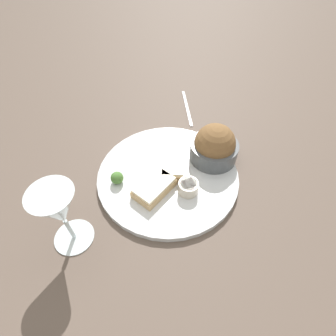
{
  "coord_description": "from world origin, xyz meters",
  "views": [
    {
      "loc": [
        0.39,
        -0.0,
        0.49
      ],
      "look_at": [
        0.0,
        0.0,
        0.03
      ],
      "focal_mm": 28.0,
      "sensor_mm": 36.0,
      "label": 1
    }
  ],
  "objects_px": {
    "salad_bowl": "(214,147)",
    "cheese_toast_far": "(173,164)",
    "sauce_ramekin": "(188,187)",
    "cheese_toast_near": "(154,187)",
    "fork": "(187,107)",
    "wine_glass": "(59,211)"
  },
  "relations": [
    {
      "from": "cheese_toast_near",
      "to": "wine_glass",
      "type": "bearing_deg",
      "value": -56.48
    },
    {
      "from": "salad_bowl",
      "to": "cheese_toast_near",
      "type": "distance_m",
      "value": 0.18
    },
    {
      "from": "salad_bowl",
      "to": "cheese_toast_far",
      "type": "height_order",
      "value": "salad_bowl"
    },
    {
      "from": "cheese_toast_near",
      "to": "cheese_toast_far",
      "type": "bearing_deg",
      "value": 149.24
    },
    {
      "from": "wine_glass",
      "to": "fork",
      "type": "distance_m",
      "value": 0.5
    },
    {
      "from": "sauce_ramekin",
      "to": "cheese_toast_far",
      "type": "relative_size",
      "value": 0.47
    },
    {
      "from": "sauce_ramekin",
      "to": "cheese_toast_near",
      "type": "bearing_deg",
      "value": -90.51
    },
    {
      "from": "fork",
      "to": "cheese_toast_far",
      "type": "bearing_deg",
      "value": -10.64
    },
    {
      "from": "salad_bowl",
      "to": "wine_glass",
      "type": "xyz_separation_m",
      "value": [
        0.21,
        -0.3,
        0.05
      ]
    },
    {
      "from": "cheese_toast_far",
      "to": "fork",
      "type": "height_order",
      "value": "cheese_toast_far"
    },
    {
      "from": "salad_bowl",
      "to": "sauce_ramekin",
      "type": "distance_m",
      "value": 0.12
    },
    {
      "from": "sauce_ramekin",
      "to": "cheese_toast_far",
      "type": "xyz_separation_m",
      "value": [
        -0.07,
        -0.03,
        -0.0
      ]
    },
    {
      "from": "salad_bowl",
      "to": "cheese_toast_near",
      "type": "bearing_deg",
      "value": -53.66
    },
    {
      "from": "cheese_toast_near",
      "to": "fork",
      "type": "bearing_deg",
      "value": 164.58
    },
    {
      "from": "cheese_toast_near",
      "to": "cheese_toast_far",
      "type": "distance_m",
      "value": 0.08
    },
    {
      "from": "wine_glass",
      "to": "salad_bowl",
      "type": "bearing_deg",
      "value": 124.88
    },
    {
      "from": "sauce_ramekin",
      "to": "wine_glass",
      "type": "xyz_separation_m",
      "value": [
        0.1,
        -0.23,
        0.07
      ]
    },
    {
      "from": "sauce_ramekin",
      "to": "cheese_toast_far",
      "type": "bearing_deg",
      "value": -154.68
    },
    {
      "from": "sauce_ramekin",
      "to": "cheese_toast_near",
      "type": "distance_m",
      "value": 0.07
    },
    {
      "from": "salad_bowl",
      "to": "cheese_toast_far",
      "type": "xyz_separation_m",
      "value": [
        0.03,
        -0.1,
        -0.02
      ]
    },
    {
      "from": "cheese_toast_near",
      "to": "sauce_ramekin",
      "type": "bearing_deg",
      "value": 89.49
    },
    {
      "from": "salad_bowl",
      "to": "fork",
      "type": "distance_m",
      "value": 0.23
    }
  ]
}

